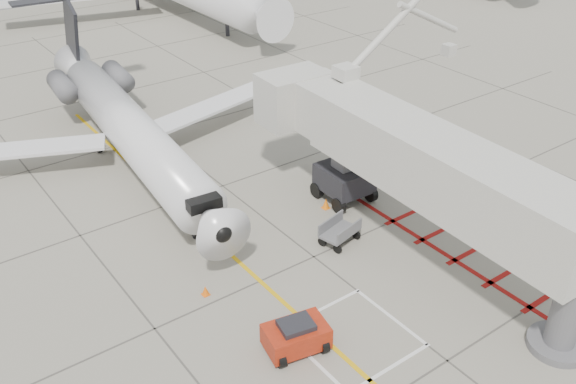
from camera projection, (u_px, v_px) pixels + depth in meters
ground_plane at (374, 303)px, 26.56m from camera, size 260.00×260.00×0.00m
regional_jet at (141, 120)px, 33.58m from camera, size 24.47×29.57×7.22m
jet_bridge at (439, 182)px, 27.22m from camera, size 10.22×20.28×7.97m
pushback_tug at (296, 335)px, 23.98m from camera, size 2.60×1.92×1.37m
baggage_cart at (340, 232)px, 30.03m from camera, size 2.11×1.59×1.19m
ground_power_unit at (441, 173)px, 34.39m from camera, size 2.32×1.65×1.67m
cone_nose at (205, 290)px, 26.93m from camera, size 0.32×0.32×0.45m
cone_side at (326, 204)px, 32.79m from camera, size 0.39×0.39×0.54m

